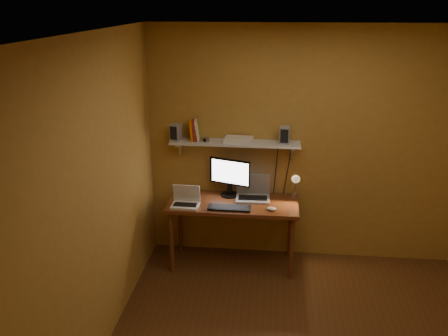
# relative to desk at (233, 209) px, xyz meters

# --- Properties ---
(room) EXTENTS (3.44, 3.24, 2.64)m
(room) POSITION_rel_desk_xyz_m (0.74, -1.28, 0.64)
(room) COLOR #522B15
(room) RESTS_ON ground
(desk) EXTENTS (1.40, 0.60, 0.75)m
(desk) POSITION_rel_desk_xyz_m (0.00, 0.00, 0.00)
(desk) COLOR brown
(desk) RESTS_ON ground
(wall_shelf) EXTENTS (1.40, 0.25, 0.21)m
(wall_shelf) POSITION_rel_desk_xyz_m (0.00, 0.19, 0.69)
(wall_shelf) COLOR silver
(wall_shelf) RESTS_ON room
(monitor) EXTENTS (0.46, 0.25, 0.43)m
(monitor) POSITION_rel_desk_xyz_m (-0.05, 0.18, 0.32)
(monitor) COLOR black
(monitor) RESTS_ON desk
(laptop) EXTENTS (0.37, 0.27, 0.27)m
(laptop) POSITION_rel_desk_xyz_m (0.21, 0.14, 0.16)
(laptop) COLOR gray
(laptop) RESTS_ON desk
(netbook) EXTENTS (0.30, 0.22, 0.22)m
(netbook) POSITION_rel_desk_xyz_m (-0.49, -0.13, 0.14)
(netbook) COLOR silver
(netbook) RESTS_ON desk
(keyboard) EXTENTS (0.45, 0.15, 0.02)m
(keyboard) POSITION_rel_desk_xyz_m (-0.02, -0.18, 0.10)
(keyboard) COLOR black
(keyboard) RESTS_ON desk
(mouse) EXTENTS (0.11, 0.09, 0.04)m
(mouse) POSITION_rel_desk_xyz_m (0.42, -0.17, 0.10)
(mouse) COLOR silver
(mouse) RESTS_ON desk
(desk_lamp) EXTENTS (0.09, 0.23, 0.38)m
(desk_lamp) POSITION_rel_desk_xyz_m (0.66, 0.13, 0.29)
(desk_lamp) COLOR silver
(desk_lamp) RESTS_ON desk
(speaker_left) EXTENTS (0.13, 0.13, 0.18)m
(speaker_left) POSITION_rel_desk_xyz_m (-0.64, 0.18, 0.80)
(speaker_left) COLOR gray
(speaker_left) RESTS_ON wall_shelf
(speaker_right) EXTENTS (0.11, 0.11, 0.19)m
(speaker_right) POSITION_rel_desk_xyz_m (0.53, 0.18, 0.80)
(speaker_right) COLOR gray
(speaker_right) RESTS_ON wall_shelf
(books) EXTENTS (0.13, 0.16, 0.22)m
(books) POSITION_rel_desk_xyz_m (-0.44, 0.20, 0.82)
(books) COLOR #DF5E00
(books) RESTS_ON wall_shelf
(shelf_camera) EXTENTS (0.10, 0.04, 0.06)m
(shelf_camera) POSITION_rel_desk_xyz_m (-0.32, 0.13, 0.74)
(shelf_camera) COLOR silver
(shelf_camera) RESTS_ON wall_shelf
(router) EXTENTS (0.31, 0.22, 0.05)m
(router) POSITION_rel_desk_xyz_m (0.04, 0.18, 0.74)
(router) COLOR silver
(router) RESTS_ON wall_shelf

